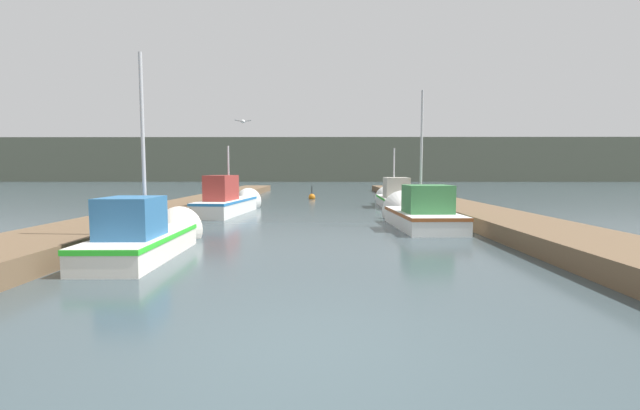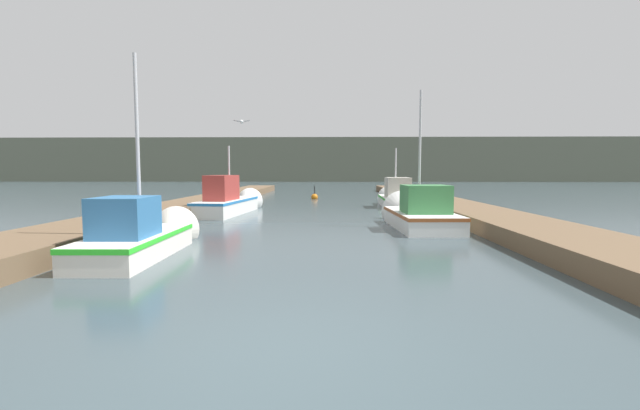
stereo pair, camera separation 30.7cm
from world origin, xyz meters
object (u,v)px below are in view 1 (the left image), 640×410
fishing_boat_3 (393,197)px  mooring_piling_0 (225,197)px  seagull_lead (243,121)px  fishing_boat_2 (230,201)px  fishing_boat_0 (149,235)px  fishing_boat_1 (418,213)px  channel_buoy (312,197)px

fishing_boat_3 → mooring_piling_0: (-8.57, -1.76, 0.10)m
seagull_lead → fishing_boat_2: bearing=-84.8°
fishing_boat_0 → fishing_boat_1: fishing_boat_1 is taller
channel_buoy → seagull_lead: bearing=-98.5°
fishing_boat_1 → fishing_boat_2: (-7.34, 4.29, 0.09)m
fishing_boat_2 → mooring_piling_0: size_ratio=5.35×
fishing_boat_2 → channel_buoy: fishing_boat_2 is taller
fishing_boat_2 → mooring_piling_0: (-0.73, 2.22, 0.05)m
fishing_boat_1 → mooring_piling_0: 10.36m
fishing_boat_1 → channel_buoy: (-3.97, 13.44, -0.30)m
fishing_boat_3 → fishing_boat_0: bearing=-118.3°
fishing_boat_0 → fishing_boat_2: 9.32m
mooring_piling_0 → seagull_lead: size_ratio=2.01×
fishing_boat_1 → fishing_boat_2: bearing=147.2°
fishing_boat_1 → seagull_lead: fishing_boat_1 is taller
fishing_boat_1 → fishing_boat_2: size_ratio=0.84×
fishing_boat_2 → fishing_boat_0: bearing=-83.1°
fishing_boat_0 → fishing_boat_1: size_ratio=0.95×
channel_buoy → fishing_boat_2: bearing=-110.2°
seagull_lead → mooring_piling_0: bearing=-84.9°
fishing_boat_2 → channel_buoy: 9.76m
fishing_boat_3 → fishing_boat_2: bearing=-151.5°
fishing_boat_0 → seagull_lead: (1.19, 5.15, 3.11)m
fishing_boat_2 → seagull_lead: 5.33m
fishing_boat_1 → fishing_boat_3: fishing_boat_1 is taller
fishing_boat_0 → fishing_boat_1: 8.74m
fishing_boat_0 → channel_buoy: fishing_boat_0 is taller
fishing_boat_3 → channel_buoy: bearing=132.4°
fishing_boat_0 → fishing_boat_3: 15.33m
fishing_boat_1 → fishing_boat_3: bearing=84.1°
fishing_boat_3 → seagull_lead: (-6.45, -8.14, 3.06)m
fishing_boat_2 → seagull_lead: size_ratio=10.75×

